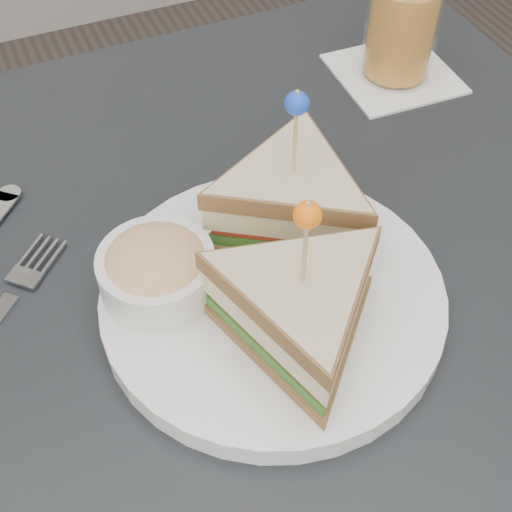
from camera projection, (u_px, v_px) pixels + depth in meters
name	position (u px, v px, depth m)	size (l,w,h in m)	color
table	(250.00, 365.00, 0.61)	(0.80, 0.80, 0.75)	black
plate_meal	(277.00, 264.00, 0.53)	(0.33, 0.33, 0.16)	white
drink_set	(403.00, 17.00, 0.71)	(0.12, 0.12, 0.15)	white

